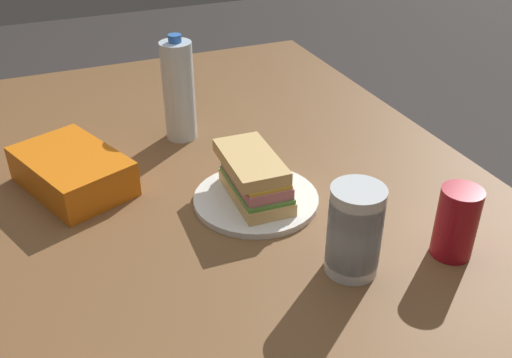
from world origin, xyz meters
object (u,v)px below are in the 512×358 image
object	(u,v)px
plastic_cup_stack	(355,230)
soda_can_red	(456,223)
dining_table	(212,228)
sandwich	(254,177)
chip_bag	(72,171)
water_bottle_tall	(179,91)
paper_plate	(256,199)

from	to	relation	value
plastic_cup_stack	soda_can_red	bearing A→B (deg)	-99.70
dining_table	sandwich	distance (m)	0.16
chip_bag	sandwich	bearing A→B (deg)	37.17
chip_bag	plastic_cup_stack	world-z (taller)	plastic_cup_stack
dining_table	chip_bag	size ratio (longest dim) A/B	6.69
water_bottle_tall	plastic_cup_stack	xyz separation A→B (m)	(-0.54, -0.12, -0.04)
water_bottle_tall	paper_plate	bearing A→B (deg)	-170.63
sandwich	water_bottle_tall	distance (m)	0.31
dining_table	chip_bag	world-z (taller)	chip_bag
dining_table	chip_bag	xyz separation A→B (m)	(0.12, 0.23, 0.12)
water_bottle_tall	chip_bag	bearing A→B (deg)	116.24
sandwich	soda_can_red	world-z (taller)	soda_can_red
dining_table	paper_plate	distance (m)	0.13
sandwich	soda_can_red	bearing A→B (deg)	-138.27
sandwich	plastic_cup_stack	bearing A→B (deg)	-164.31
chip_bag	dining_table	bearing A→B (deg)	40.29
dining_table	chip_bag	distance (m)	0.29
sandwich	dining_table	bearing A→B (deg)	49.57
plastic_cup_stack	dining_table	bearing A→B (deg)	24.44
dining_table	paper_plate	xyz separation A→B (m)	(-0.06, -0.07, 0.09)
paper_plate	sandwich	xyz separation A→B (m)	(0.00, 0.00, 0.05)
water_bottle_tall	plastic_cup_stack	world-z (taller)	water_bottle_tall
soda_can_red	water_bottle_tall	distance (m)	0.64
paper_plate	chip_bag	size ratio (longest dim) A/B	1.01
paper_plate	water_bottle_tall	xyz separation A→B (m)	(0.31, 0.05, 0.10)
sandwich	water_bottle_tall	xyz separation A→B (m)	(0.30, 0.05, 0.06)
plastic_cup_stack	paper_plate	bearing A→B (deg)	15.53
paper_plate	sandwich	world-z (taller)	sandwich
water_bottle_tall	plastic_cup_stack	bearing A→B (deg)	-167.95
paper_plate	plastic_cup_stack	bearing A→B (deg)	-164.47
dining_table	soda_can_red	distance (m)	0.47
paper_plate	soda_can_red	distance (m)	0.36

